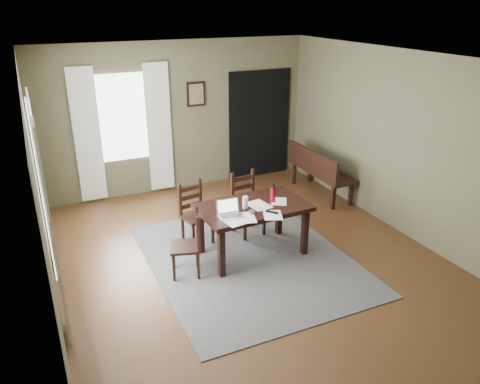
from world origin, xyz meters
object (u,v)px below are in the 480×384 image
chair_end (189,245)px  chair_back_right (247,204)px  bench (318,168)px  water_bottle (273,194)px  chair_back_left (195,214)px  dining_table (253,211)px  laptop (229,211)px

chair_end → chair_back_right: 1.41m
bench → water_bottle: (-1.73, -1.45, 0.35)m
chair_back_right → water_bottle: water_bottle is taller
chair_back_left → chair_back_right: size_ratio=0.95×
bench → water_bottle: size_ratio=5.91×
chair_back_left → chair_back_right: bearing=-14.1°
bench → water_bottle: bearing=130.0°
dining_table → laptop: size_ratio=4.67×
chair_end → dining_table: bearing=114.3°
chair_end → laptop: bearing=104.8°
dining_table → chair_back_right: bearing=69.1°
dining_table → bench: size_ratio=0.99×
dining_table → chair_back_left: 0.93m
chair_end → chair_back_left: bearing=171.8°
chair_back_right → bench: chair_back_right is taller
chair_back_right → water_bottle: 0.75m
dining_table → water_bottle: water_bottle is taller
dining_table → chair_back_right: 0.68m
bench → dining_table: bearing=125.4°
chair_back_left → water_bottle: water_bottle is taller
bench → water_bottle: water_bottle is taller
chair_back_left → chair_back_right: (0.81, -0.05, 0.02)m
chair_back_left → water_bottle: 1.21m
chair_back_left → laptop: 0.92m
chair_end → chair_back_left: 0.89m
dining_table → chair_back_left: bearing=129.4°
dining_table → chair_back_left: (-0.60, 0.68, -0.21)m
chair_back_right → chair_end: bearing=-152.8°
chair_back_right → chair_back_left: bearing=170.9°
chair_back_right → laptop: size_ratio=2.95×
laptop → chair_end: bearing=-177.0°
laptop → bench: bearing=37.9°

